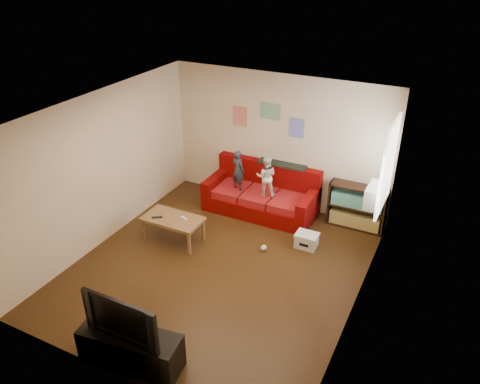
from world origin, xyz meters
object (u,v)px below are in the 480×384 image
at_px(child_a, 238,170).
at_px(file_box, 307,240).
at_px(bookshelf, 357,209).
at_px(television, 126,315).
at_px(tv_stand, 131,348).
at_px(sofa, 262,196).
at_px(child_b, 266,176).
at_px(coffee_table, 173,221).

distance_m(child_a, file_box, 1.97).
height_order(bookshelf, television, television).
xyz_separation_m(file_box, television, (-1.13, -3.48, 0.67)).
xyz_separation_m(child_a, tv_stand, (0.57, -4.15, -0.62)).
bearing_deg(sofa, television, -88.45).
height_order(child_b, coffee_table, child_b).
bearing_deg(television, tv_stand, 0.00).
bearing_deg(file_box, coffee_table, -158.34).
relative_size(bookshelf, file_box, 2.74).
xyz_separation_m(child_b, coffee_table, (-1.12, -1.55, -0.45)).
xyz_separation_m(child_a, coffee_table, (-0.52, -1.55, -0.46)).
xyz_separation_m(coffee_table, bookshelf, (2.81, 1.95, -0.03)).
bearing_deg(tv_stand, child_a, 90.43).
bearing_deg(sofa, coffee_table, -119.44).
xyz_separation_m(sofa, television, (0.12, -4.32, 0.48)).
bearing_deg(child_b, television, 69.77).
bearing_deg(file_box, tv_stand, -107.95).
relative_size(child_b, coffee_table, 0.76).
height_order(child_b, tv_stand, child_b).
xyz_separation_m(bookshelf, file_box, (-0.60, -1.07, -0.24)).
distance_m(child_b, bookshelf, 1.80).
bearing_deg(file_box, bookshelf, 60.90).
xyz_separation_m(coffee_table, tv_stand, (1.09, -2.60, -0.16)).
relative_size(coffee_table, television, 0.99).
relative_size(child_b, tv_stand, 0.61).
relative_size(sofa, file_box, 5.62).
relative_size(child_a, tv_stand, 0.62).
distance_m(coffee_table, bookshelf, 3.42).
xyz_separation_m(child_b, file_box, (1.10, -0.67, -0.73)).
bearing_deg(television, file_box, 72.08).
bearing_deg(sofa, child_b, -49.82).
relative_size(sofa, child_a, 2.67).
height_order(file_box, tv_stand, tv_stand).
relative_size(child_a, television, 0.76).
xyz_separation_m(sofa, tv_stand, (0.12, -4.32, -0.08)).
relative_size(coffee_table, file_box, 2.72).
height_order(sofa, file_box, sofa).
height_order(bookshelf, tv_stand, bookshelf).
distance_m(coffee_table, file_box, 2.40).
distance_m(bookshelf, television, 4.88).
bearing_deg(tv_stand, bookshelf, 61.88).
bearing_deg(coffee_table, file_box, 21.66).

